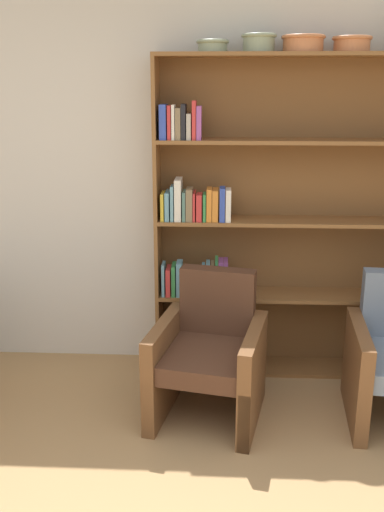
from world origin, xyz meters
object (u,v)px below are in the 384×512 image
object	(u,v)px
bookshelf	(273,228)
bowl_copper	(259,42)
bowl_slate	(212,45)
bowl_terracotta	(352,43)
armchair_leather	(210,355)
bowl_brass	(303,43)

from	to	relation	value
bookshelf	bowl_copper	distance (m)	1.22
bowl_slate	bowl_terracotta	distance (m)	0.87
bowl_terracotta	armchair_leather	xyz separation A→B (m)	(-0.86, -0.61, -1.86)
bowl_copper	bowl_terracotta	xyz separation A→B (m)	(0.58, 0.00, -0.01)
bookshelf	bowl_slate	size ratio (longest dim) A/B	10.54
bookshelf	armchair_leather	world-z (taller)	bookshelf
bowl_slate	bowl_terracotta	world-z (taller)	bowl_terracotta
bookshelf	bowl_brass	size ratio (longest dim) A/B	7.98
bowl_brass	armchair_leather	xyz separation A→B (m)	(-0.56, -0.61, -1.87)
bowl_slate	bowl_copper	distance (m)	0.29
bookshelf	armchair_leather	distance (m)	1.01
bookshelf	bowl_slate	bearing A→B (deg)	-176.79
bowl_brass	bowl_copper	bearing A→B (deg)	180.00
bookshelf	bowl_slate	world-z (taller)	bowl_slate
bowl_brass	bowl_terracotta	bearing A→B (deg)	0.00
bookshelf	bowl_brass	distance (m)	1.21
bowl_slate	bowl_terracotta	bearing A→B (deg)	0.00
bowl_slate	bowl_copper	world-z (taller)	bowl_copper
bowl_copper	bowl_terracotta	size ratio (longest dim) A/B	0.90
bowl_copper	armchair_leather	size ratio (longest dim) A/B	0.25
bookshelf	bowl_brass	bearing A→B (deg)	-10.17
bookshelf	bowl_terracotta	distance (m)	1.28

